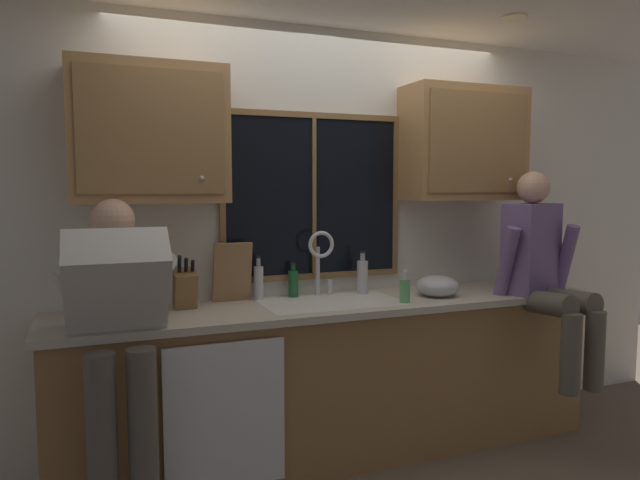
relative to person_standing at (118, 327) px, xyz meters
The scene contains 24 objects.
back_wall 1.43m from the person_standing, 28.17° to the left, with size 5.56×0.12×2.55m, color silver.
ceiling_downlight_right 2.70m from the person_standing, ahead, with size 0.14×0.14×0.01m, color #FFEAB2.
window_glass 1.44m from the person_standing, 26.60° to the left, with size 1.10×0.02×0.95m, color black.
window_frame_top 1.69m from the person_standing, 26.21° to the left, with size 1.17×0.02×0.04m, color brown.
window_frame_bottom 1.31m from the person_standing, 26.21° to the left, with size 1.17×0.02×0.04m, color brown.
window_frame_left 1.02m from the person_standing, 43.55° to the left, with size 0.04×0.02×0.95m, color brown.
window_frame_right 1.93m from the person_standing, 18.37° to the left, with size 0.04×0.02×0.95m, color brown.
window_mullion_center 1.43m from the person_standing, 26.13° to the left, with size 0.02×0.02×0.95m, color brown.
lower_cabinet_run 1.36m from the person_standing, 14.06° to the left, with size 3.16×0.58×0.88m, color olive.
countertop 1.26m from the person_standing, 13.18° to the left, with size 3.22×0.62×0.04m, color beige.
dishwasher_front 0.69m from the person_standing, ahead, with size 0.60×0.02×0.74m, color white.
upper_cabinet_left 1.03m from the person_standing, 65.04° to the left, with size 0.80×0.36×0.72m.
upper_cabinet_right 2.38m from the person_standing, 11.23° to the left, with size 0.80×0.36×0.72m.
sink 1.22m from the person_standing, 14.18° to the left, with size 0.80×0.46×0.21m.
faucet 1.30m from the person_standing, 21.96° to the left, with size 0.18×0.09×0.40m.
person_standing is the anchor object (origin of this frame).
person_sitting_on_counter 2.47m from the person_standing, ahead, with size 0.54×0.66×1.26m.
knife_block 0.56m from the person_standing, 49.26° to the left, with size 0.12×0.18×0.32m.
cutting_board 0.84m from the person_standing, 38.27° to the left, with size 0.22×0.02×0.35m, color #997047.
mixing_bowl 1.87m from the person_standing, ahead, with size 0.26×0.26×0.13m, color #B7B7BC.
soap_dispenser 1.57m from the person_standing, ahead, with size 0.06×0.07×0.19m.
bottle_green_glass 1.53m from the person_standing, 17.85° to the left, with size 0.07×0.07×0.27m.
bottle_tall_clear 1.15m from the person_standing, 27.11° to the left, with size 0.06×0.06×0.21m.
bottle_amber_small 0.96m from the person_standing, 32.89° to the left, with size 0.06×0.06×0.26m.
Camera 1 is at (-1.31, -3.33, 1.59)m, focal length 32.35 mm.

